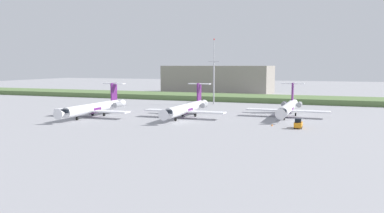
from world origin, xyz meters
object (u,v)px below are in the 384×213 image
at_px(safety_cone_front_marker, 272,125).
at_px(baggage_tug, 298,124).
at_px(regional_jet_third, 288,107).
at_px(antenna_mast, 214,77).
at_px(regional_jet_nearest, 94,108).
at_px(regional_jet_second, 187,108).

bearing_deg(safety_cone_front_marker, baggage_tug, -12.99).
relative_size(regional_jet_third, antenna_mast, 1.29).
xyz_separation_m(antenna_mast, safety_cone_front_marker, (28.58, -45.76, -9.67)).
distance_m(regional_jet_nearest, regional_jet_third, 54.36).
bearing_deg(regional_jet_second, regional_jet_third, 23.85).
bearing_deg(baggage_tug, regional_jet_third, 102.79).
distance_m(regional_jet_third, safety_cone_front_marker, 19.62).
bearing_deg(regional_jet_nearest, regional_jet_second, 17.15).
bearing_deg(baggage_tug, regional_jet_nearest, 178.28).
bearing_deg(baggage_tug, safety_cone_front_marker, 167.01).
bearing_deg(regional_jet_second, regional_jet_nearest, -162.85).
distance_m(regional_jet_second, regional_jet_third, 28.57).
height_order(regional_jet_second, antenna_mast, antenna_mast).
bearing_deg(safety_cone_front_marker, antenna_mast, 121.98).
relative_size(antenna_mast, baggage_tug, 7.50).
distance_m(baggage_tug, safety_cone_front_marker, 6.34).
bearing_deg(regional_jet_second, baggage_tug, -16.77).
height_order(antenna_mast, safety_cone_front_marker, antenna_mast).
height_order(regional_jet_third, safety_cone_front_marker, regional_jet_third).
relative_size(regional_jet_second, safety_cone_front_marker, 56.36).
xyz_separation_m(regional_jet_third, safety_cone_front_marker, (-1.41, -19.44, -2.26)).
distance_m(regional_jet_second, safety_cone_front_marker, 26.05).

